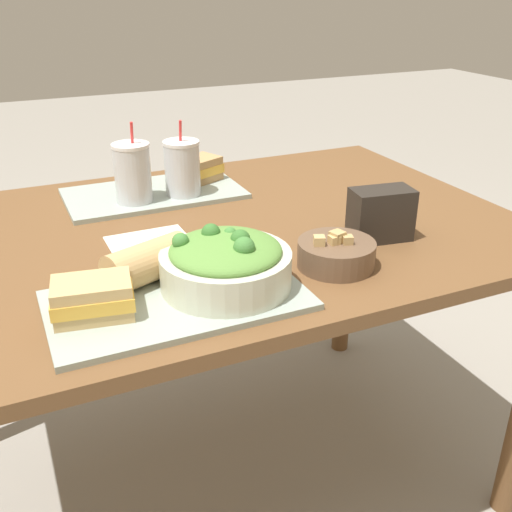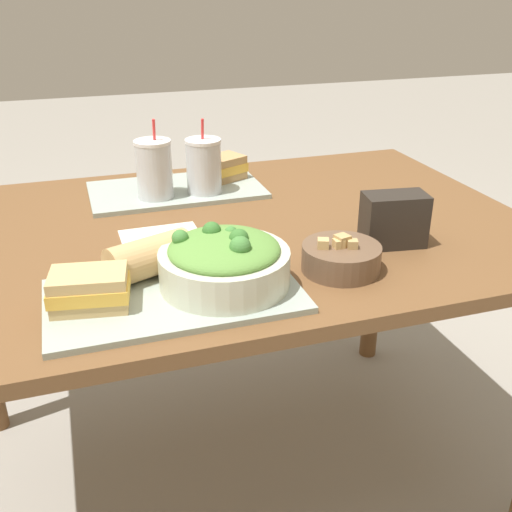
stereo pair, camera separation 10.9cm
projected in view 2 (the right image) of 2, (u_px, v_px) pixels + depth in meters
name	position (u px, v px, depth m)	size (l,w,h in m)	color
ground_plane	(232.00, 472.00, 1.70)	(12.00, 12.00, 0.00)	gray
dining_table	(227.00, 262.00, 1.42)	(1.40, 0.94, 0.76)	brown
tray_near	(174.00, 296.00, 1.06)	(0.45, 0.25, 0.01)	#99A89E
tray_far	(176.00, 190.00, 1.58)	(0.45, 0.25, 0.01)	#99A89E
salad_bowl	(224.00, 261.00, 1.07)	(0.24, 0.24, 0.11)	beige
soup_bowl	(341.00, 257.00, 1.16)	(0.15, 0.15, 0.07)	brown
sandwich_near	(89.00, 289.00, 1.01)	(0.14, 0.11, 0.06)	tan
baguette_near	(151.00, 257.00, 1.11)	(0.18, 0.13, 0.07)	tan
sandwich_far	(221.00, 168.00, 1.63)	(0.15, 0.13, 0.06)	tan
drink_cup_dark	(154.00, 171.00, 1.49)	(0.09, 0.09, 0.20)	silver
drink_cup_red	(203.00, 168.00, 1.52)	(0.09, 0.09, 0.19)	silver
chip_bag	(394.00, 220.00, 1.26)	(0.14, 0.09, 0.11)	#28231E
napkin_folded	(161.00, 236.00, 1.32)	(0.17, 0.12, 0.00)	silver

